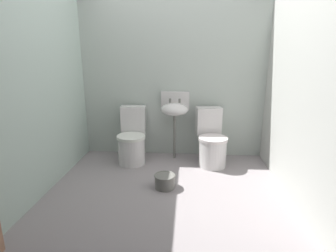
{
  "coord_description": "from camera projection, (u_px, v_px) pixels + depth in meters",
  "views": [
    {
      "loc": [
        0.23,
        -2.69,
        1.52
      ],
      "look_at": [
        0.0,
        0.3,
        0.7
      ],
      "focal_mm": 28.09,
      "sensor_mm": 36.0,
      "label": 1
    }
  ],
  "objects": [
    {
      "name": "sink",
      "position": [
        175.0,
        109.0,
        3.82
      ],
      "size": [
        0.42,
        0.35,
        0.99
      ],
      "color": "slate",
      "rests_on": "ground"
    },
    {
      "name": "wall_left",
      "position": [
        40.0,
        90.0,
        2.9
      ],
      "size": [
        0.1,
        2.64,
        2.27
      ],
      "primitive_type": "cube",
      "color": "#A8BCB1",
      "rests_on": "ground"
    },
    {
      "name": "toilet_right",
      "position": [
        211.0,
        142.0,
        3.71
      ],
      "size": [
        0.47,
        0.64,
        0.78
      ],
      "rotation": [
        0.0,
        0.0,
        3.31
      ],
      "color": "silver",
      "rests_on": "ground"
    },
    {
      "name": "wall_right",
      "position": [
        303.0,
        93.0,
        2.7
      ],
      "size": [
        0.1,
        2.64,
        2.27
      ],
      "primitive_type": "cube",
      "color": "#B2B3AD",
      "rests_on": "ground"
    },
    {
      "name": "ground_plane",
      "position": [
        166.0,
        195.0,
        3.01
      ],
      "size": [
        3.11,
        2.84,
        0.08
      ],
      "primitive_type": "cube",
      "color": "gray"
    },
    {
      "name": "toilet_left",
      "position": [
        132.0,
        140.0,
        3.8
      ],
      "size": [
        0.43,
        0.61,
        0.78
      ],
      "rotation": [
        0.0,
        0.0,
        3.21
      ],
      "color": "silver",
      "rests_on": "ground"
    },
    {
      "name": "wall_back",
      "position": [
        173.0,
        81.0,
        3.92
      ],
      "size": [
        3.11,
        0.1,
        2.27
      ],
      "primitive_type": "cube",
      "color": "#ABB6AD",
      "rests_on": "ground"
    },
    {
      "name": "bucket",
      "position": [
        165.0,
        181.0,
        3.08
      ],
      "size": [
        0.25,
        0.25,
        0.16
      ],
      "color": "slate",
      "rests_on": "ground"
    }
  ]
}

